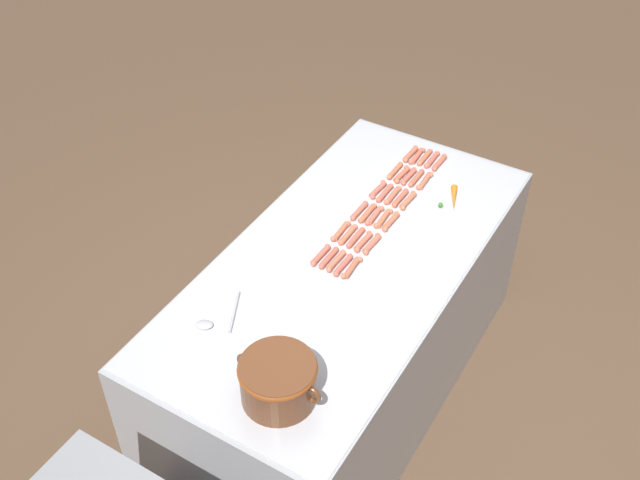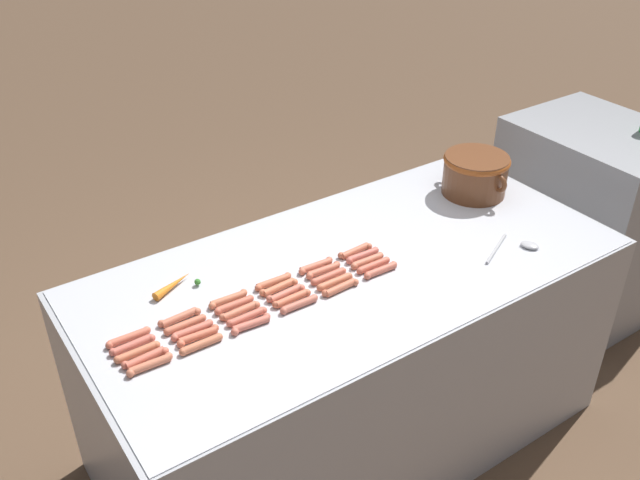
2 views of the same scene
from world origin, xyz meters
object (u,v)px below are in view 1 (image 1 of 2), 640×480
Objects in this scene: hot_dog_20 at (385,193)px; hot_dog_21 at (367,213)px; hot_dog_27 at (359,211)px; hot_dog_19 at (402,174)px; hot_dog_29 at (321,255)px; hot_dog_26 at (378,190)px; hot_dog_11 at (343,265)px; hot_dog_17 at (336,261)px; carrot at (453,198)px; bean_pot at (278,379)px; hot_dog_5 at (352,268)px; hot_dog_23 at (329,258)px; hot_dog_4 at (372,244)px; hot_dog_16 at (356,238)px; hot_dog_2 at (408,200)px; hot_dog_12 at (425,157)px; hot_dog_6 at (432,160)px; hot_dog_7 at (416,178)px; hot_dog_1 at (425,181)px; hot_dog_15 at (375,216)px; hot_dog_18 at (417,156)px; hot_dog_3 at (391,221)px; hot_dog_0 at (439,162)px; hot_dog_9 at (383,218)px; hot_dog_22 at (348,235)px; hot_dog_14 at (393,195)px; hot_dog_10 at (363,242)px; hot_dog_13 at (409,176)px; hot_dog_28 at (341,231)px; hot_dog_25 at (395,171)px.

hot_dog_21 is (-0.00, 0.17, 0.00)m from hot_dog_20.
hot_dog_19 is at bearing -96.90° from hot_dog_27.
hot_dog_26 is at bearing -89.65° from hot_dog_29.
hot_dog_11 is 0.04m from hot_dog_17.
carrot is at bearing 170.32° from hot_dog_19.
bean_pot is (-0.25, 0.71, 0.09)m from hot_dog_29.
hot_dog_5 is 1.00× the size of hot_dog_23.
hot_dog_4 is 1.00× the size of hot_dog_16.
hot_dog_27 is 0.43× the size of bean_pot.
hot_dog_12 is (0.08, -0.36, 0.00)m from hot_dog_2.
hot_dog_20 is (0.12, -0.53, 0.00)m from hot_dog_5.
hot_dog_6 and hot_dog_7 have the same top height.
hot_dog_1 and hot_dog_11 have the same top height.
hot_dog_19 is at bearing 4.81° from hot_dog_1.
hot_dog_15 is 0.52m from hot_dog_18.
hot_dog_3 and hot_dog_18 have the same top height.
carrot reaches higher than hot_dog_26.
bean_pot reaches higher than hot_dog_0.
hot_dog_26 is at bearing -77.76° from hot_dog_11.
hot_dog_0 is 0.53m from hot_dog_3.
hot_dog_9 is at bearing -96.74° from hot_dog_17.
hot_dog_22 and hot_dog_23 have the same top height.
hot_dog_5 is 0.04m from hot_dog_11.
hot_dog_3 and hot_dog_27 have the same top height.
hot_dog_9 is (-0.00, 0.35, 0.00)m from hot_dog_7.
hot_dog_0 is 0.89m from hot_dog_17.
hot_dog_14 is at bearing -77.01° from hot_dog_9.
hot_dog_1 and hot_dog_7 have the same top height.
hot_dog_10 is at bearing 77.60° from hot_dog_3.
hot_dog_1 is at bearing -132.38° from hot_dog_26.
hot_dog_4 is 0.19m from hot_dog_11.
hot_dog_5 is at bearing 178.77° from hot_dog_23.
hot_dog_17 is at bearing 76.56° from hot_dog_10.
hot_dog_0 and hot_dog_18 have the same top height.
hot_dog_2 is at bearing -94.48° from hot_dog_11.
hot_dog_15 is (0.04, 0.53, 0.00)m from hot_dog_6.
hot_dog_13 is at bearing -64.78° from hot_dog_2.
hot_dog_16 is (-0.00, 0.18, 0.00)m from hot_dog_15.
hot_dog_28 is at bearing -5.65° from hot_dog_22.
hot_dog_16 and hot_dog_18 have the same top height.
bean_pot is (-0.21, 1.41, 0.09)m from hot_dog_19.
hot_dog_22 is (0.00, 0.35, 0.00)m from hot_dog_20.
hot_dog_9 and hot_dog_16 have the same top height.
hot_dog_20 is (0.08, 0.36, 0.00)m from hot_dog_6.
hot_dog_12 and hot_dog_20 have the same top height.
hot_dog_3 is 1.00× the size of hot_dog_25.
hot_dog_12 is 0.53m from hot_dog_15.
hot_dog_19 is at bearing -81.47° from bean_pot.
hot_dog_3 and hot_dog_11 have the same top height.
hot_dog_17 is at bearing -1.82° from hot_dog_5.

